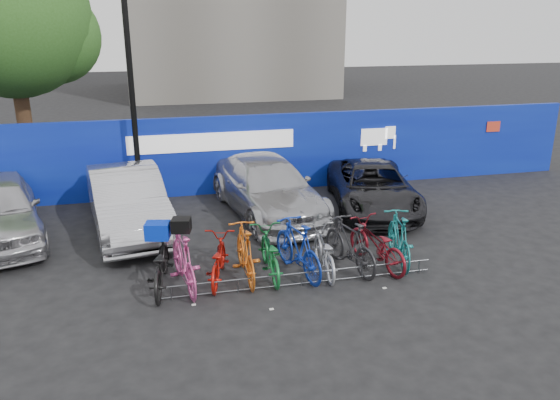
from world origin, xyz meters
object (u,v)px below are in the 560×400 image
object	(u,v)px
car_2	(267,187)
bike_0	(160,263)
tree	(18,22)
bike_4	(269,253)
car_1	(127,201)
bike_rack	(302,278)
bike_6	(324,251)
bike_7	(350,245)
car_3	(373,187)
bike_8	(376,244)
bike_2	(218,260)
lamppost	(132,91)
bike_1	(183,260)
bike_9	(399,238)
bike_3	(245,252)
bike_5	(298,248)

from	to	relation	value
car_2	bike_0	bearing A→B (deg)	-136.08
tree	bike_4	xyz separation A→B (m)	(6.25, -10.04, -4.57)
car_1	bike_0	world-z (taller)	car_1
bike_rack	bike_6	xyz separation A→B (m)	(0.62, 0.51, 0.31)
bike_0	bike_4	xyz separation A→B (m)	(2.24, 0.06, -0.04)
tree	bike_7	world-z (taller)	tree
car_3	bike_8	distance (m)	3.84
bike_8	bike_2	bearing A→B (deg)	-15.95
bike_8	bike_0	bearing A→B (deg)	-14.75
bike_2	lamppost	bearing A→B (deg)	-59.37
bike_4	bike_7	bearing A→B (deg)	178.17
lamppost	bike_6	world-z (taller)	lamppost
bike_rack	bike_1	distance (m)	2.40
car_2	bike_rack	bearing A→B (deg)	-101.47
car_3	bike_9	xyz separation A→B (m)	(-0.82, -3.50, -0.07)
bike_2	bike_8	world-z (taller)	bike_8
bike_3	bike_4	bearing A→B (deg)	-177.63
car_3	bike_3	size ratio (longest dim) A/B	2.41
bike_8	car_3	bearing A→B (deg)	-125.37
bike_0	bike_9	distance (m)	5.15
lamppost	bike_7	distance (m)	7.54
tree	lamppost	world-z (taller)	tree
lamppost	car_1	distance (m)	3.22
bike_rack	bike_4	xyz separation A→B (m)	(-0.53, 0.62, 0.34)
tree	bike_8	distance (m)	14.05
bike_rack	bike_9	bearing A→B (deg)	13.97
bike_7	bike_2	bearing A→B (deg)	-15.95
car_1	bike_6	bearing A→B (deg)	-49.10
bike_2	bike_8	bearing A→B (deg)	-167.50
car_3	tree	bearing A→B (deg)	158.53
bike_rack	car_3	world-z (taller)	car_3
car_2	bike_5	size ratio (longest dim) A/B	2.61
bike_4	bike_0	bearing A→B (deg)	3.24
car_3	bike_rack	bearing A→B (deg)	-116.20
bike_7	car_1	bearing A→B (deg)	-50.23
bike_1	bike_6	world-z (taller)	bike_1
car_3	bike_2	size ratio (longest dim) A/B	2.62
tree	lamppost	distance (m)	6.14
car_2	bike_1	bearing A→B (deg)	-131.15
bike_0	bike_rack	bearing A→B (deg)	175.70
car_2	bike_9	world-z (taller)	car_2
bike_3	bike_8	xyz separation A→B (m)	(2.86, -0.08, -0.07)
bike_2	bike_3	world-z (taller)	bike_3
bike_0	bike_4	size ratio (longest dim) A/B	1.08
bike_rack	bike_2	xyz separation A→B (m)	(-1.62, 0.62, 0.31)
bike_rack	bike_5	xyz separation A→B (m)	(0.06, 0.54, 0.44)
car_3	bike_9	size ratio (longest dim) A/B	2.44
car_3	bike_6	distance (m)	4.42
bike_5	bike_9	distance (m)	2.32
bike_6	bike_7	world-z (taller)	bike_7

